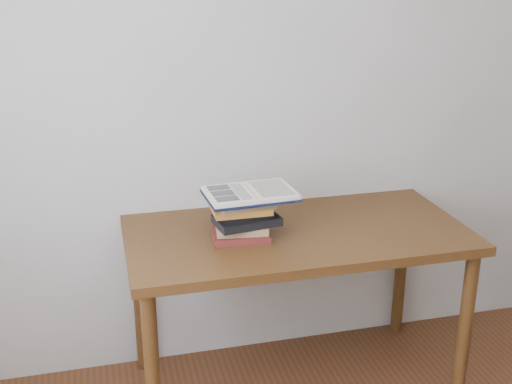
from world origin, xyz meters
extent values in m
cube|color=#BCB8B1|center=(0.00, 1.75, 1.30)|extent=(3.50, 0.04, 2.60)
cube|color=#4F3213|center=(0.07, 1.38, 0.77)|extent=(1.49, 0.74, 0.04)
cylinder|color=#4F3213|center=(-0.61, 1.07, 0.38)|extent=(0.06, 0.06, 0.75)
cylinder|color=#4F3213|center=(0.75, 1.07, 0.38)|extent=(0.06, 0.06, 0.75)
cylinder|color=#4F3213|center=(-0.61, 1.69, 0.38)|extent=(0.06, 0.06, 0.75)
cylinder|color=#4F3213|center=(0.75, 1.69, 0.38)|extent=(0.06, 0.06, 0.75)
cube|color=#602818|center=(-0.19, 1.36, 0.81)|extent=(0.25, 0.20, 0.03)
cube|color=#967D4D|center=(-0.18, 1.36, 0.84)|extent=(0.23, 0.17, 0.03)
cube|color=black|center=(-0.16, 1.36, 0.88)|extent=(0.29, 0.20, 0.03)
cube|color=black|center=(-0.17, 1.36, 0.91)|extent=(0.22, 0.16, 0.03)
cube|color=#B15C28|center=(-0.19, 1.35, 0.93)|extent=(0.24, 0.17, 0.02)
cube|color=#967D4D|center=(-0.18, 1.35, 0.96)|extent=(0.25, 0.19, 0.03)
cube|color=black|center=(-0.14, 1.37, 0.98)|extent=(0.39, 0.28, 0.01)
cube|color=beige|center=(-0.24, 1.36, 0.99)|extent=(0.19, 0.26, 0.02)
cube|color=beige|center=(-0.05, 1.37, 0.99)|extent=(0.19, 0.26, 0.02)
cylinder|color=beige|center=(-0.14, 1.37, 0.99)|extent=(0.03, 0.25, 0.01)
cube|color=black|center=(-0.27, 1.43, 1.00)|extent=(0.10, 0.06, 0.00)
cube|color=black|center=(-0.26, 1.36, 1.00)|extent=(0.10, 0.06, 0.00)
cube|color=black|center=(-0.26, 1.29, 1.00)|extent=(0.10, 0.06, 0.00)
cube|color=beige|center=(-0.18, 1.37, 1.00)|extent=(0.06, 0.20, 0.00)
cube|color=beige|center=(-0.05, 1.37, 1.00)|extent=(0.15, 0.21, 0.00)
camera|label=1|loc=(-0.74, -1.08, 1.90)|focal=45.00mm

